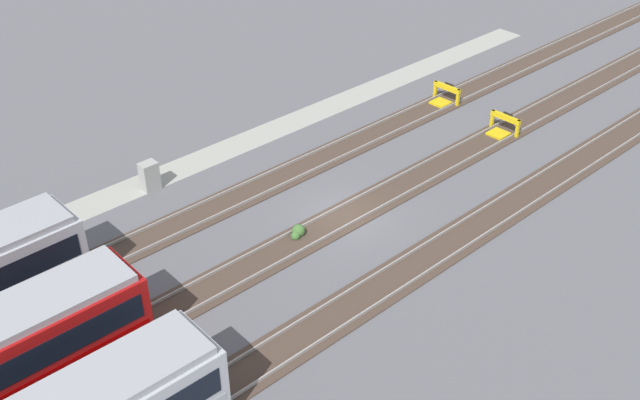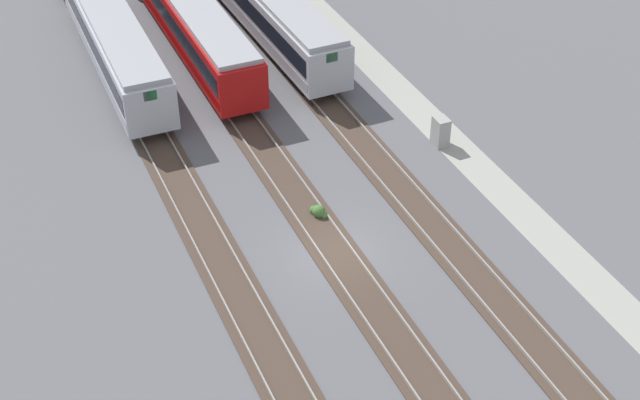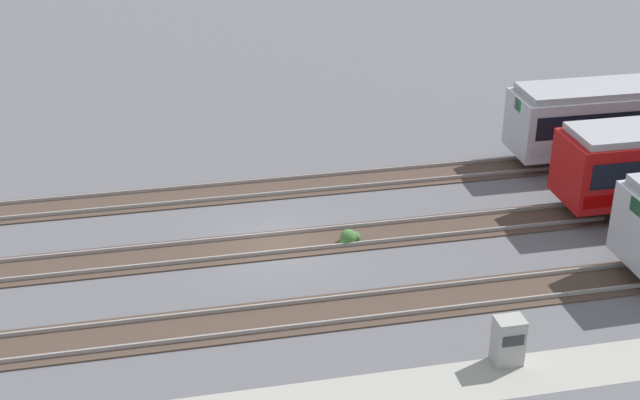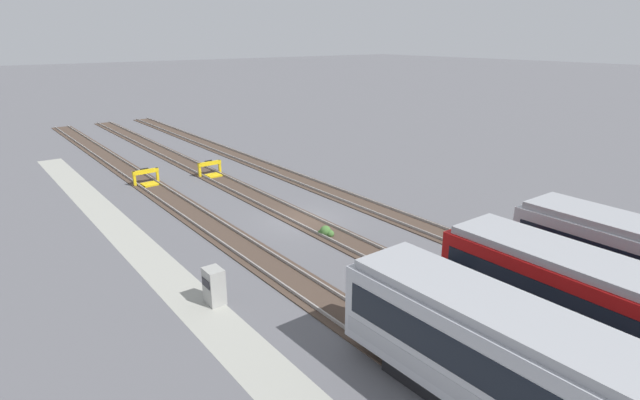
% 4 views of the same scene
% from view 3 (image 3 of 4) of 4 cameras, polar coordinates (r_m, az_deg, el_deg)
% --- Properties ---
extents(ground_plane, '(400.00, 400.00, 0.00)m').
position_cam_3_polar(ground_plane, '(34.63, -2.84, -2.93)').
color(ground_plane, '#5B5B60').
extents(rail_track_nearest, '(90.00, 2.24, 0.21)m').
position_cam_3_polar(rail_track_nearest, '(30.40, -1.32, -7.41)').
color(rail_track_nearest, '#47382D').
rests_on(rail_track_nearest, ground).
extents(rail_track_near_inner, '(90.00, 2.24, 0.21)m').
position_cam_3_polar(rail_track_near_inner, '(34.61, -2.84, -2.87)').
color(rail_track_near_inner, '#47382D').
rests_on(rail_track_near_inner, ground).
extents(rail_track_middle, '(90.00, 2.24, 0.21)m').
position_cam_3_polar(rail_track_middle, '(39.01, -4.02, 0.67)').
color(rail_track_middle, '#47382D').
rests_on(rail_track_middle, ground).
extents(electrical_cabinet, '(0.90, 0.73, 1.60)m').
position_cam_3_polar(electrical_cabinet, '(28.50, 11.96, -8.81)').
color(electrical_cabinet, '#9E9E99').
rests_on(electrical_cabinet, ground).
extents(weed_clump, '(0.92, 0.70, 0.64)m').
position_cam_3_polar(weed_clump, '(34.66, 1.88, -2.43)').
color(weed_clump, '#427033').
rests_on(weed_clump, ground).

